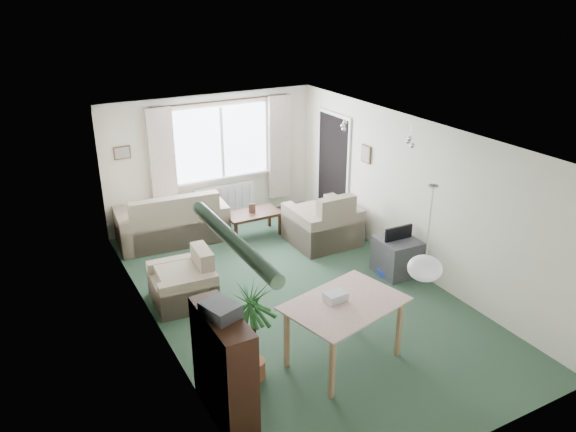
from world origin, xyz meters
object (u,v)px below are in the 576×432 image
sofa (171,215)px  coffee_table (253,224)px  armchair_left (182,277)px  dining_table (344,333)px  tv_cube (397,256)px  pet_bed (393,270)px  armchair_corner (323,216)px  houseplant (254,333)px  bookshelf (224,367)px

sofa → coffee_table: size_ratio=1.95×
armchair_left → coffee_table: armchair_left is taller
dining_table → tv_cube: size_ratio=1.99×
tv_cube → pet_bed: tv_cube is taller
armchair_corner → houseplant: 3.78m
armchair_left → tv_cube: size_ratio=1.38×
pet_bed → dining_table: bearing=-142.7°
dining_table → tv_cube: dining_table is taller
bookshelf → houseplant: houseplant is taller
houseplant → pet_bed: (2.97, 1.24, -0.56)m
coffee_table → dining_table: dining_table is taller
armchair_corner → bookshelf: 4.42m
armchair_corner → sofa: bearing=-30.9°
sofa → bookshelf: 4.56m
houseplant → dining_table: houseplant is taller
dining_table → houseplant: bearing=168.3°
armchair_left → houseplant: 2.01m
bookshelf → houseplant: (0.52, 0.39, 0.00)m
armchair_left → armchair_corner: bearing=108.8°
sofa → dining_table: sofa is taller
armchair_left → dining_table: bearing=33.0°
bookshelf → tv_cube: bearing=24.0°
bookshelf → houseplant: bearing=36.2°
sofa → dining_table: bearing=104.3°
dining_table → pet_bed: bearing=37.3°
pet_bed → sofa: bearing=132.8°
bookshelf → coffee_table: bearing=60.5°
armchair_corner → bookshelf: bearing=44.9°
sofa → coffee_table: 1.45m
armchair_corner → tv_cube: size_ratio=1.72×
houseplant → tv_cube: houseplant is taller
armchair_left → pet_bed: bearing=80.2°
sofa → coffee_table: bearing=164.1°
houseplant → tv_cube: size_ratio=1.94×
sofa → bookshelf: (-0.85, -4.48, 0.14)m
armchair_corner → coffee_table: armchair_corner is taller
armchair_corner → coffee_table: bearing=-42.5°
bookshelf → houseplant: size_ratio=0.99×
houseplant → pet_bed: size_ratio=2.33×
sofa → coffee_table: (1.34, -0.50, -0.25)m
houseplant → dining_table: size_ratio=0.97×
armchair_corner → pet_bed: 1.61m
armchair_left → tv_cube: armchair_left is taller
bookshelf → tv_cube: (3.54, 1.63, -0.32)m
armchair_left → bookshelf: bookshelf is taller
coffee_table → pet_bed: 2.69m
houseplant → pet_bed: houseplant is taller
armchair_corner → dining_table: bearing=62.4°
coffee_table → sofa: bearing=159.5°
armchair_corner → bookshelf: (-3.12, -3.13, 0.12)m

